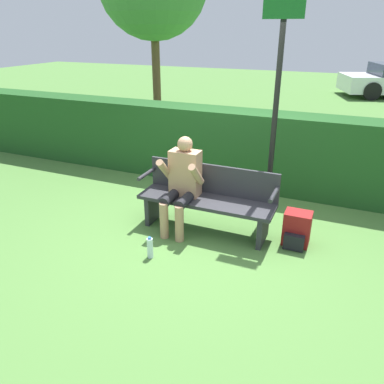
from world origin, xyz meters
TOP-DOWN VIEW (x-y plane):
  - ground_plane at (0.00, 0.00)m, footprint 40.00×40.00m
  - hedge_back at (0.00, 1.72)m, footprint 12.00×0.59m
  - park_bench at (0.00, 0.06)m, footprint 1.75×0.48m
  - person_seated at (-0.31, -0.05)m, footprint 0.52×0.59m
  - backpack at (1.14, 0.11)m, footprint 0.32×0.33m
  - water_bottle at (-0.36, -0.84)m, footprint 0.07×0.07m
  - signpost at (0.65, 0.68)m, footprint 0.47×0.09m

SIDE VIEW (x-z plane):
  - ground_plane at x=0.00m, z-range 0.00..0.00m
  - water_bottle at x=-0.36m, z-range -0.01..0.26m
  - backpack at x=1.14m, z-range -0.01..0.41m
  - park_bench at x=0.00m, z-range 0.02..0.85m
  - hedge_back at x=0.00m, z-range 0.00..1.24m
  - person_seated at x=-0.31m, z-range 0.06..1.28m
  - signpost at x=0.65m, z-range 0.23..3.11m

